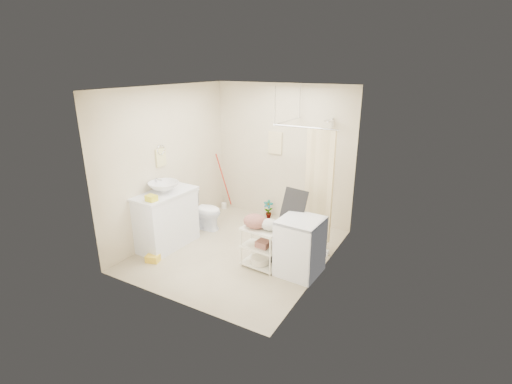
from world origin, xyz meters
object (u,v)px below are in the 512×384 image
vanity (165,219)px  toilet (203,210)px  laundry_rack (260,244)px  washing_machine (300,246)px

vanity → toilet: bearing=84.7°
laundry_rack → toilet: bearing=160.4°
vanity → washing_machine: (2.30, 0.29, -0.05)m
vanity → washing_machine: size_ratio=1.27×
toilet → laundry_rack: size_ratio=0.93×
toilet → washing_machine: (2.18, -0.58, 0.07)m
vanity → laundry_rack: vanity is taller
washing_machine → toilet: bearing=167.8°
toilet → laundry_rack: laundry_rack is taller
toilet → washing_machine: bearing=-110.7°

